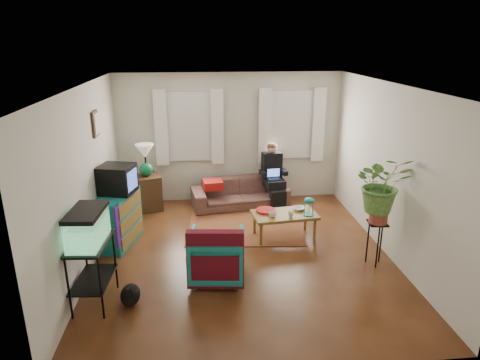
{
  "coord_description": "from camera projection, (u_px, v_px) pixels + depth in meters",
  "views": [
    {
      "loc": [
        -0.64,
        -5.94,
        3.23
      ],
      "look_at": [
        0.0,
        0.4,
        1.1
      ],
      "focal_mm": 32.0,
      "sensor_mm": 36.0,
      "label": 1
    }
  ],
  "objects": [
    {
      "name": "coffee_table",
      "position": [
        284.0,
        225.0,
        7.21
      ],
      "size": [
        1.11,
        0.69,
        0.44
      ],
      "primitive_type": "cube",
      "rotation": [
        0.0,
        0.0,
        0.11
      ],
      "color": "brown",
      "rests_on": "floor"
    },
    {
      "name": "sofa",
      "position": [
        240.0,
        188.0,
        8.52
      ],
      "size": [
        1.98,
        1.0,
        0.74
      ],
      "primitive_type": "imported",
      "rotation": [
        0.0,
        0.0,
        0.13
      ],
      "color": "brown",
      "rests_on": "floor"
    },
    {
      "name": "potted_plant",
      "position": [
        381.0,
        193.0,
        6.07
      ],
      "size": [
        0.83,
        0.74,
        0.85
      ],
      "primitive_type": "imported",
      "rotation": [
        0.0,
        0.0,
        -0.1
      ],
      "color": "#599947",
      "rests_on": "plant_stand"
    },
    {
      "name": "plant_stand",
      "position": [
        375.0,
        243.0,
        6.32
      ],
      "size": [
        0.31,
        0.31,
        0.67
      ],
      "primitive_type": "cube",
      "rotation": [
        0.0,
        0.0,
        -0.1
      ],
      "color": "black",
      "rests_on": "floor"
    },
    {
      "name": "table_lamp",
      "position": [
        146.0,
        161.0,
        8.16
      ],
      "size": [
        0.45,
        0.45,
        0.63
      ],
      "primitive_type": null,
      "rotation": [
        0.0,
        0.0,
        0.32
      ],
      "color": "white",
      "rests_on": "side_table"
    },
    {
      "name": "area_rug",
      "position": [
        245.0,
        226.0,
        7.68
      ],
      "size": [
        2.13,
        1.76,
        0.01
      ],
      "primitive_type": "cube",
      "rotation": [
        0.0,
        0.0,
        -0.08
      ],
      "color": "maroon",
      "rests_on": "floor"
    },
    {
      "name": "birdcage",
      "position": [
        309.0,
        206.0,
        7.03
      ],
      "size": [
        0.19,
        0.19,
        0.31
      ],
      "primitive_type": null,
      "rotation": [
        0.0,
        0.0,
        0.11
      ],
      "color": "#115B6B",
      "rests_on": "coffee_table"
    },
    {
      "name": "window_right",
      "position": [
        291.0,
        125.0,
        8.66
      ],
      "size": [
        1.08,
        0.04,
        1.38
      ],
      "primitive_type": "cube",
      "color": "white",
      "rests_on": "wall_back"
    },
    {
      "name": "bowl",
      "position": [
        299.0,
        208.0,
        7.28
      ],
      "size": [
        0.23,
        0.23,
        0.05
      ],
      "primitive_type": "imported",
      "rotation": [
        0.0,
        0.0,
        0.11
      ],
      "color": "white",
      "rests_on": "coffee_table"
    },
    {
      "name": "dresser",
      "position": [
        117.0,
        219.0,
        6.94
      ],
      "size": [
        0.7,
        1.04,
        0.86
      ],
      "primitive_type": "cube",
      "rotation": [
        0.0,
        0.0,
        -0.26
      ],
      "color": "#125F70",
      "rests_on": "floor"
    },
    {
      "name": "wall_front",
      "position": [
        271.0,
        259.0,
        3.92
      ],
      "size": [
        4.5,
        0.01,
        2.6
      ],
      "primitive_type": "cube",
      "color": "silver",
      "rests_on": "floor"
    },
    {
      "name": "wall_back",
      "position": [
        230.0,
        138.0,
        8.64
      ],
      "size": [
        4.5,
        0.01,
        2.6
      ],
      "primitive_type": "cube",
      "color": "silver",
      "rests_on": "floor"
    },
    {
      "name": "picture_frame",
      "position": [
        96.0,
        124.0,
        6.67
      ],
      "size": [
        0.04,
        0.32,
        0.4
      ],
      "primitive_type": "cube",
      "color": "#3D2616",
      "rests_on": "wall_left"
    },
    {
      "name": "aquarium_stand",
      "position": [
        93.0,
        273.0,
        5.35
      ],
      "size": [
        0.48,
        0.79,
        0.84
      ],
      "primitive_type": "cube",
      "rotation": [
        0.0,
        0.0,
        -0.08
      ],
      "color": "black",
      "rests_on": "floor"
    },
    {
      "name": "armchair",
      "position": [
        217.0,
        254.0,
        5.93
      ],
      "size": [
        0.81,
        0.76,
        0.76
      ],
      "primitive_type": "imported",
      "rotation": [
        0.0,
        0.0,
        3.03
      ],
      "color": "#115568",
      "rests_on": "floor"
    },
    {
      "name": "crt_tv",
      "position": [
        117.0,
        179.0,
        6.82
      ],
      "size": [
        0.63,
        0.59,
        0.46
      ],
      "primitive_type": "cube",
      "rotation": [
        0.0,
        0.0,
        -0.26
      ],
      "color": "black",
      "rests_on": "dresser"
    },
    {
      "name": "seated_person",
      "position": [
        273.0,
        177.0,
        8.61
      ],
      "size": [
        0.55,
        0.64,
        1.13
      ],
      "primitive_type": null,
      "rotation": [
        0.0,
        0.0,
        0.13
      ],
      "color": "black",
      "rests_on": "sofa"
    },
    {
      "name": "serape_throw",
      "position": [
        215.0,
        254.0,
        5.61
      ],
      "size": [
        0.77,
        0.26,
        0.62
      ],
      "primitive_type": "cube",
      "rotation": [
        0.0,
        0.0,
        -0.11
      ],
      "color": "#9E0A0A",
      "rests_on": "armchair"
    },
    {
      "name": "floor",
      "position": [
        243.0,
        255.0,
        6.69
      ],
      "size": [
        4.5,
        5.0,
        0.01
      ],
      "primitive_type": "cube",
      "color": "#4F2B14",
      "rests_on": "ground"
    },
    {
      "name": "ceiling",
      "position": [
        243.0,
        86.0,
        5.87
      ],
      "size": [
        4.5,
        5.0,
        0.01
      ],
      "primitive_type": "cube",
      "color": "white",
      "rests_on": "wall_back"
    },
    {
      "name": "aquarium",
      "position": [
        87.0,
        226.0,
        5.15
      ],
      "size": [
        0.43,
        0.72,
        0.44
      ],
      "primitive_type": "cube",
      "rotation": [
        0.0,
        0.0,
        -0.08
      ],
      "color": "#7FD899",
      "rests_on": "aquarium_stand"
    },
    {
      "name": "side_table",
      "position": [
        148.0,
        193.0,
        8.36
      ],
      "size": [
        0.6,
        0.6,
        0.69
      ],
      "primitive_type": "cube",
      "rotation": [
        0.0,
        0.0,
        0.32
      ],
      "color": "#422919",
      "rests_on": "floor"
    },
    {
      "name": "wall_right",
      "position": [
        390.0,
        171.0,
        6.49
      ],
      "size": [
        0.01,
        5.0,
        2.6
      ],
      "primitive_type": "cube",
      "color": "silver",
      "rests_on": "floor"
    },
    {
      "name": "window_left",
      "position": [
        189.0,
        127.0,
        8.47
      ],
      "size": [
        1.08,
        0.04,
        1.38
      ],
      "primitive_type": "cube",
      "color": "white",
      "rests_on": "wall_back"
    },
    {
      "name": "snack_tray",
      "position": [
        266.0,
        211.0,
        7.21
      ],
      "size": [
        0.36,
        0.36,
        0.04
      ],
      "primitive_type": "cylinder",
      "rotation": [
        0.0,
        0.0,
        0.11
      ],
      "color": "#B21414",
      "rests_on": "coffee_table"
    },
    {
      "name": "cup_a",
      "position": [
        272.0,
        214.0,
        6.99
      ],
      "size": [
        0.13,
        0.13,
        0.09
      ],
      "primitive_type": "imported",
      "rotation": [
        0.0,
        0.0,
        0.11
      ],
      "color": "white",
      "rests_on": "coffee_table"
    },
    {
      "name": "wall_left",
      "position": [
        85.0,
        181.0,
        6.07
      ],
      "size": [
        0.01,
        5.0,
        2.6
      ],
      "primitive_type": "cube",
      "color": "silver",
      "rests_on": "floor"
    },
    {
      "name": "cup_b",
      "position": [
        291.0,
        215.0,
        6.97
      ],
      "size": [
        0.11,
        0.11,
        0.09
      ],
      "primitive_type": "imported",
      "rotation": [
        0.0,
        0.0,
        0.11
      ],
      "color": "beige",
      "rests_on": "coffee_table"
    },
    {
      "name": "black_cat",
      "position": [
        130.0,
        293.0,
        5.4
      ],
      "size": [
        0.27,
        0.4,
        0.32
      ],
      "primitive_type": "ellipsoid",
      "rotation": [
        0.0,
        0.0,
        0.07
      ],
      "color": "black",
      "rests_on": "floor"
    },
    {
      "name": "curtains_right",
      "position": [
        292.0,
        126.0,
        8.59
      ],
      "size": [
        1.36,
        0.06,
        1.5
      ],
      "primitive_type": "cube",
      "color": "white",
      "rests_on": "wall_back"
    },
    {
      "name": "curtains_left",
      "position": [
        189.0,
        128.0,
        8.39
      ],
      "size": [
        1.36,
        0.06,
        1.5
      ],
      "primitive_type": "cube",
      "color": "white",
      "rests_on": "wall_back"
    }
  ]
}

